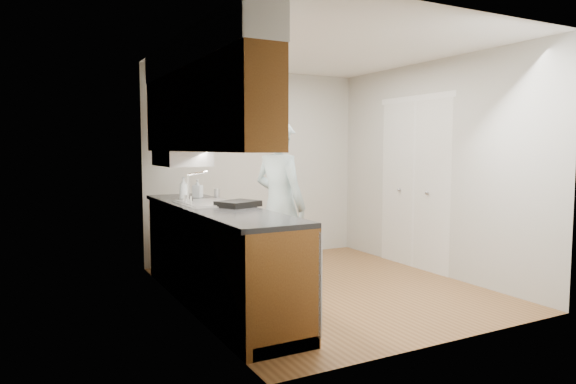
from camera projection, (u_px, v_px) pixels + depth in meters
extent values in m
plane|color=brown|center=(324.00, 288.00, 5.45)|extent=(3.50, 3.50, 0.00)
plane|color=white|center=(325.00, 48.00, 5.24)|extent=(3.50, 3.50, 0.00)
cube|color=#B5B4AA|center=(184.00, 174.00, 4.64)|extent=(0.02, 3.50, 2.50)
cube|color=#B5B4AA|center=(433.00, 168.00, 6.04)|extent=(0.02, 3.50, 2.50)
cube|color=#B5B4AA|center=(255.00, 165.00, 6.88)|extent=(3.00, 0.02, 2.50)
cube|color=brown|center=(216.00, 257.00, 4.85)|extent=(0.60, 2.80, 0.90)
cube|color=black|center=(214.00, 208.00, 4.80)|extent=(0.63, 2.80, 0.04)
cube|color=#B2B2B7|center=(209.00, 209.00, 4.99)|extent=(0.48, 0.68, 0.14)
cube|color=#B2B2B7|center=(209.00, 203.00, 4.98)|extent=(0.52, 0.72, 0.01)
cube|color=#B2B2B7|center=(300.00, 277.00, 4.02)|extent=(0.03, 0.60, 0.80)
cube|color=brown|center=(200.00, 110.00, 4.67)|extent=(0.33, 2.80, 0.75)
cube|color=silver|center=(200.00, 52.00, 4.62)|extent=(0.35, 2.80, 0.30)
cube|color=#A5A5AA|center=(182.00, 158.00, 5.49)|extent=(0.46, 0.75, 0.16)
cube|color=white|center=(414.00, 185.00, 6.32)|extent=(0.02, 1.22, 2.05)
cube|color=#5B5A5D|center=(280.00, 291.00, 5.31)|extent=(0.57, 0.91, 0.02)
imported|color=#8EA7AD|center=(280.00, 195.00, 5.22)|extent=(0.67, 0.82, 1.98)
imported|color=silver|center=(184.00, 189.00, 5.32)|extent=(0.11, 0.11, 0.24)
imported|color=silver|center=(198.00, 188.00, 5.62)|extent=(0.13, 0.13, 0.20)
cylinder|color=#A5A5AA|center=(217.00, 194.00, 5.49)|extent=(0.06, 0.06, 0.10)
cube|color=black|center=(238.00, 204.00, 4.74)|extent=(0.43, 0.40, 0.05)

